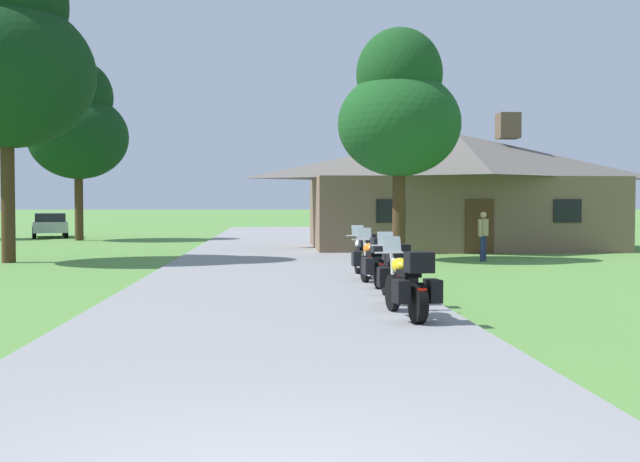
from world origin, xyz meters
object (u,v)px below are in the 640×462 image
at_px(parked_silver_suv_far_left, 50,224).
at_px(motorcycle_white_farthest_in_row, 364,256).
at_px(motorcycle_yellow_nearest_to_camera, 409,285).
at_px(motorcycle_orange_third_in_row, 375,262).
at_px(motorcycle_black_second_in_row, 394,273).
at_px(tree_by_lodge_front, 399,110).
at_px(bystander_tan_shirt_near_lodge, 483,234).
at_px(tree_left_far, 78,125).
at_px(tree_left_near, 6,53).

bearing_deg(parked_silver_suv_far_left, motorcycle_white_farthest_in_row, -76.44).
distance_m(motorcycle_yellow_nearest_to_camera, motorcycle_orange_third_in_row, 4.99).
bearing_deg(parked_silver_suv_far_left, motorcycle_black_second_in_row, -80.61).
height_order(motorcycle_orange_third_in_row, motorcycle_white_farthest_in_row, same).
bearing_deg(tree_by_lodge_front, motorcycle_white_farthest_in_row, -107.01).
height_order(bystander_tan_shirt_near_lodge, tree_left_far, tree_left_far).
relative_size(motorcycle_yellow_nearest_to_camera, motorcycle_orange_third_in_row, 1.00).
distance_m(motorcycle_orange_third_in_row, tree_left_far, 27.89).
relative_size(motorcycle_yellow_nearest_to_camera, bystander_tan_shirt_near_lodge, 1.25).
bearing_deg(parked_silver_suv_far_left, tree_by_lodge_front, -65.64).
xyz_separation_m(motorcycle_yellow_nearest_to_camera, motorcycle_orange_third_in_row, (0.11, 4.98, 0.00)).
xyz_separation_m(motorcycle_black_second_in_row, tree_by_lodge_front, (1.95, 11.27, 4.49)).
bearing_deg(motorcycle_orange_third_in_row, tree_by_lodge_front, 70.88).
bearing_deg(parked_silver_suv_far_left, bystander_tan_shirt_near_lodge, -61.89).
distance_m(tree_by_lodge_front, tree_left_near, 13.03).
bearing_deg(tree_left_far, tree_left_near, -84.36).
bearing_deg(tree_left_near, bystander_tan_shirt_near_lodge, -1.45).
bearing_deg(bystander_tan_shirt_near_lodge, tree_left_near, -53.56).
xyz_separation_m(tree_left_far, tree_left_near, (1.55, -15.71, 0.77)).
xyz_separation_m(motorcycle_white_farthest_in_row, tree_left_near, (-10.98, 6.34, 6.24)).
relative_size(motorcycle_orange_third_in_row, motorcycle_white_farthest_in_row, 1.00).
distance_m(bystander_tan_shirt_near_lodge, tree_left_near, 16.79).
xyz_separation_m(bystander_tan_shirt_near_lodge, parked_silver_suv_far_left, (-19.88, 19.99, -0.15)).
relative_size(bystander_tan_shirt_near_lodge, tree_left_near, 0.16).
height_order(motorcycle_black_second_in_row, tree_by_lodge_front, tree_by_lodge_front).
bearing_deg(tree_left_near, motorcycle_black_second_in_row, -45.80).
height_order(tree_left_far, tree_left_near, tree_left_near).
bearing_deg(motorcycle_yellow_nearest_to_camera, tree_left_far, 105.90).
height_order(motorcycle_yellow_nearest_to_camera, motorcycle_orange_third_in_row, same).
xyz_separation_m(motorcycle_yellow_nearest_to_camera, motorcycle_black_second_in_row, (0.12, 2.32, 0.00)).
distance_m(motorcycle_yellow_nearest_to_camera, tree_left_far, 32.28).
xyz_separation_m(tree_by_lodge_front, tree_left_near, (-12.92, -0.00, 1.75)).
xyz_separation_m(motorcycle_yellow_nearest_to_camera, parked_silver_suv_far_left, (-15.02, 33.18, 0.17)).
distance_m(motorcycle_black_second_in_row, motorcycle_white_farthest_in_row, 4.93).
height_order(motorcycle_yellow_nearest_to_camera, motorcycle_black_second_in_row, same).
xyz_separation_m(tree_left_near, parked_silver_suv_far_left, (-4.17, 19.59, -6.07)).
relative_size(motorcycle_orange_third_in_row, tree_by_lodge_front, 0.27).
distance_m(motorcycle_black_second_in_row, tree_left_far, 30.24).
bearing_deg(motorcycle_orange_third_in_row, motorcycle_black_second_in_row, -96.15).
distance_m(motorcycle_black_second_in_row, motorcycle_orange_third_in_row, 2.66).
height_order(motorcycle_white_farthest_in_row, bystander_tan_shirt_near_lodge, bystander_tan_shirt_near_lodge).
height_order(motorcycle_black_second_in_row, motorcycle_orange_third_in_row, same).
bearing_deg(motorcycle_black_second_in_row, motorcycle_white_farthest_in_row, 89.30).
distance_m(motorcycle_yellow_nearest_to_camera, bystander_tan_shirt_near_lodge, 14.07).
bearing_deg(motorcycle_white_farthest_in_row, motorcycle_yellow_nearest_to_camera, -93.71).
distance_m(motorcycle_orange_third_in_row, motorcycle_white_farthest_in_row, 2.27).
height_order(tree_by_lodge_front, parked_silver_suv_far_left, tree_by_lodge_front).
relative_size(motorcycle_yellow_nearest_to_camera, tree_left_far, 0.22).
bearing_deg(bystander_tan_shirt_near_lodge, tree_left_far, -95.13).
bearing_deg(tree_left_far, motorcycle_black_second_in_row, -65.12).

